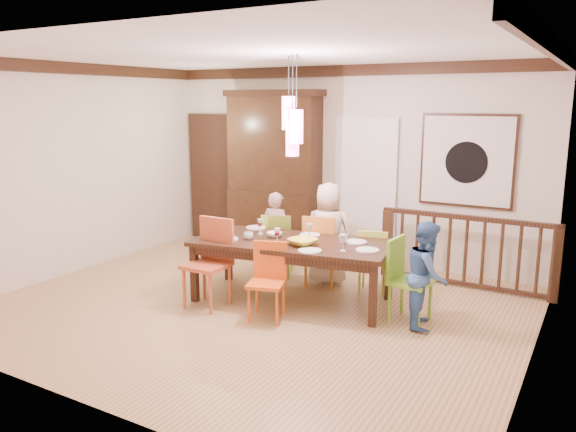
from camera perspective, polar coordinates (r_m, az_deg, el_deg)
The scene contains 37 objects.
floor at distance 6.73m, azimuth -3.33°, elevation -9.19°, with size 6.00×6.00×0.00m, color #977449.
ceiling at distance 6.31m, azimuth -3.65°, elevation 16.25°, with size 6.00×6.00×0.00m, color white.
wall_back at distance 8.54m, azimuth 5.81°, elevation 5.26°, with size 6.00×6.00×0.00m, color beige.
wall_left at distance 8.38m, azimuth -20.94°, elevation 4.43°, with size 5.00×5.00×0.00m, color beige.
wall_right at distance 5.35m, azimuth 24.44°, elevation 0.46°, with size 5.00×5.00×0.00m, color beige.
crown_molding at distance 6.30m, azimuth -3.64°, elevation 15.52°, with size 6.00×5.00×0.16m, color black, non-canonical shape.
panel_door at distance 9.77m, azimuth -7.34°, elevation 3.66°, with size 1.04×0.07×2.24m, color black.
white_doorway at distance 8.43m, azimuth 7.83°, elevation 2.38°, with size 0.97×0.05×2.22m, color silver.
painting at distance 7.93m, azimuth 17.71°, elevation 5.36°, with size 1.25×0.06×1.25m.
pendant_cluster at distance 6.51m, azimuth 0.46°, elevation 9.14°, with size 0.27×0.21×1.14m.
dining_table at distance 6.73m, azimuth 0.44°, elevation -3.13°, with size 2.48×1.42×0.75m.
chair_far_left at distance 7.73m, azimuth -1.01°, elevation -2.45°, with size 0.52×0.52×0.89m.
chair_far_mid at distance 7.34m, azimuth 3.54°, elevation -2.94°, with size 0.50×0.50×0.95m.
chair_far_right at distance 7.19m, azimuth 8.72°, elevation -3.99°, with size 0.44×0.44×0.82m.
chair_near_left at distance 6.62m, azimuth -8.30°, elevation -4.23°, with size 0.47×0.47×1.04m.
chair_near_mid at distance 6.20m, azimuth -2.22°, elevation -6.22°, with size 0.48×0.48×0.85m.
chair_end_right at distance 6.29m, azimuth 12.40°, elevation -5.88°, with size 0.45×0.45×0.92m.
china_hutch at distance 8.90m, azimuth -1.43°, elevation 4.47°, with size 1.62×0.46×2.56m.
balustrade at distance 7.59m, azimuth 17.61°, elevation -3.34°, with size 2.25×0.12×0.96m.
person_far_left at distance 7.80m, azimuth -1.23°, elevation -1.76°, with size 0.42×0.28×1.16m, color beige.
person_far_mid at distance 7.38m, azimuth 4.11°, elevation -1.80°, with size 0.66×0.43×1.36m, color beige.
person_end_right at distance 6.18m, azimuth 13.95°, elevation -5.80°, with size 0.56×0.44×1.15m, color #385F9D.
serving_bowl at distance 6.49m, azimuth 1.49°, elevation -2.64°, with size 0.32×0.32×0.08m, color yellow.
small_bowl at distance 6.88m, azimuth -1.39°, elevation -1.90°, with size 0.19×0.19×0.06m, color white.
cup_left at distance 6.77m, azimuth -4.02°, elevation -2.03°, with size 0.11×0.11×0.09m, color silver.
cup_right at distance 6.61m, azimuth 5.60°, elevation -2.37°, with size 0.10×0.10×0.09m, color silver.
plate_far_left at distance 7.37m, azimuth -3.29°, elevation -1.17°, with size 0.26×0.26×0.01m, color white.
plate_far_mid at distance 6.97m, azimuth 2.25°, elevation -1.93°, with size 0.26×0.26×0.01m, color white.
plate_far_right at distance 6.67m, azimuth 6.91°, elevation -2.63°, with size 0.26×0.26×0.01m, color white.
plate_near_left at distance 6.80m, azimuth -6.17°, elevation -2.34°, with size 0.26×0.26×0.01m, color white.
plate_near_mid at distance 6.24m, azimuth 2.24°, elevation -3.54°, with size 0.26×0.26×0.01m, color white.
plate_end_right at distance 6.33m, azimuth 8.07°, elevation -3.44°, with size 0.26×0.26×0.01m, color white.
wine_glass_a at distance 7.03m, azimuth -2.84°, elevation -1.08°, with size 0.08×0.08×0.19m, color #590C19, non-canonical shape.
wine_glass_b at distance 6.76m, azimuth 2.20°, elevation -1.59°, with size 0.08×0.08×0.19m, color silver, non-canonical shape.
wine_glass_c at distance 6.53m, azimuth -1.10°, elevation -2.06°, with size 0.08×0.08×0.19m, color #590C19, non-canonical shape.
wine_glass_d at distance 6.26m, azimuth 5.62°, elevation -2.72°, with size 0.08×0.08×0.19m, color silver, non-canonical shape.
napkin at distance 6.46m, azimuth -1.41°, elevation -3.02°, with size 0.18×0.14×0.01m, color #D83359.
Camera 1 is at (3.46, -5.25, 2.39)m, focal length 35.00 mm.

